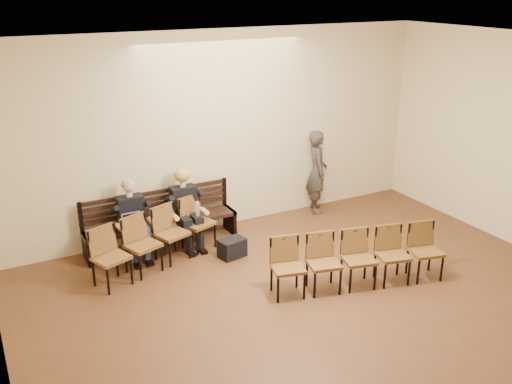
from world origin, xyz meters
TOP-DOWN VIEW (x-y plane):
  - ground at (0.00, 0.00)m, footprint 10.00×10.00m
  - room_walls at (0.00, 0.79)m, footprint 8.02×10.01m
  - bench at (-1.31, 4.65)m, footprint 2.60×0.90m
  - seated_man at (-1.82, 4.53)m, footprint 0.52×0.72m
  - seated_woman at (-0.91, 4.53)m, footprint 0.53×0.73m
  - laptop at (-1.87, 4.30)m, footprint 0.36×0.31m
  - water_bottle at (-0.80, 4.30)m, footprint 0.09×0.09m
  - bag at (-0.44, 3.73)m, footprint 0.47×0.36m
  - passerby at (1.86, 4.75)m, footprint 0.67×0.79m
  - chair_row_front at (-1.60, 4.00)m, footprint 2.21×1.19m
  - chair_row_back at (0.78, 2.01)m, footprint 2.63×1.08m

SIDE VIEW (x-z plane):
  - ground at x=0.00m, z-range 0.00..0.00m
  - bag at x=-0.44m, z-range 0.00..0.31m
  - bench at x=-1.31m, z-range 0.00..0.45m
  - chair_row_back at x=0.78m, z-range 0.00..0.85m
  - chair_row_front at x=-1.60m, z-range 0.00..0.89m
  - laptop at x=-1.87m, z-range 0.45..0.67m
  - water_bottle at x=-0.80m, z-range 0.45..0.70m
  - seated_woman at x=-0.91m, z-range 0.00..1.23m
  - seated_man at x=-1.82m, z-range 0.00..1.24m
  - passerby at x=1.86m, z-range 0.00..1.86m
  - room_walls at x=0.00m, z-range 0.78..4.29m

